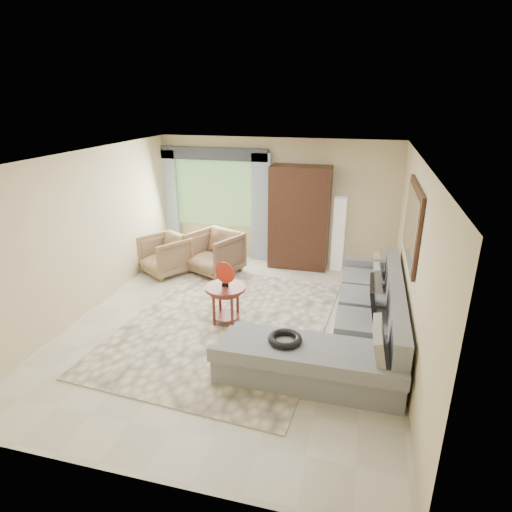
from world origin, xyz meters
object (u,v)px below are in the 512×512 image
(armchair_left, at_px, (165,255))
(armoire, at_px, (299,218))
(tv_screen, at_px, (374,298))
(floor_lamp, at_px, (338,234))
(potted_plant, at_px, (169,247))
(armchair_right, at_px, (215,253))
(coffee_table, at_px, (226,304))
(sectional_sofa, at_px, (351,329))

(armchair_left, xyz_separation_m, armoire, (2.53, 1.07, 0.66))
(tv_screen, height_order, floor_lamp, floor_lamp)
(potted_plant, height_order, floor_lamp, floor_lamp)
(potted_plant, bearing_deg, armchair_right, -20.45)
(tv_screen, relative_size, floor_lamp, 0.49)
(armoire, bearing_deg, armchair_right, -153.18)
(armoire, xyz_separation_m, floor_lamp, (0.80, 0.06, -0.30))
(armoire, distance_m, floor_lamp, 0.86)
(armchair_right, height_order, potted_plant, armchair_right)
(coffee_table, relative_size, armchair_right, 0.68)
(armoire, bearing_deg, potted_plant, -173.07)
(sectional_sofa, distance_m, floor_lamp, 3.03)
(tv_screen, height_order, coffee_table, tv_screen)
(sectional_sofa, xyz_separation_m, armchair_right, (-2.80, 2.10, 0.14))
(coffee_table, bearing_deg, sectional_sofa, -5.79)
(coffee_table, height_order, armoire, armoire)
(armchair_right, bearing_deg, armchair_left, -139.63)
(coffee_table, distance_m, armchair_left, 2.45)
(armoire, height_order, floor_lamp, armoire)
(armoire, bearing_deg, sectional_sofa, -66.94)
(sectional_sofa, relative_size, coffee_table, 5.48)
(sectional_sofa, distance_m, potted_plant, 4.77)
(tv_screen, distance_m, potted_plant, 4.93)
(coffee_table, xyz_separation_m, armchair_left, (-1.83, 1.63, 0.06))
(coffee_table, bearing_deg, floor_lamp, 61.47)
(armoire, bearing_deg, tv_screen, -61.17)
(armchair_left, height_order, potted_plant, armchair_left)
(armchair_right, bearing_deg, sectional_sofa, -12.49)
(tv_screen, distance_m, armchair_left, 4.37)
(floor_lamp, bearing_deg, armchair_right, -160.19)
(sectional_sofa, xyz_separation_m, armoire, (-1.23, 2.90, 0.77))
(potted_plant, relative_size, armoire, 0.28)
(tv_screen, bearing_deg, sectional_sofa, -147.24)
(potted_plant, relative_size, floor_lamp, 0.39)
(armchair_right, distance_m, potted_plant, 1.31)
(armchair_left, height_order, floor_lamp, floor_lamp)
(sectional_sofa, height_order, tv_screen, tv_screen)
(armchair_left, bearing_deg, armoire, 55.12)
(armchair_right, bearing_deg, floor_lamp, 44.22)
(sectional_sofa, relative_size, armoire, 1.65)
(sectional_sofa, relative_size, armchair_left, 4.07)
(sectional_sofa, relative_size, tv_screen, 4.68)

